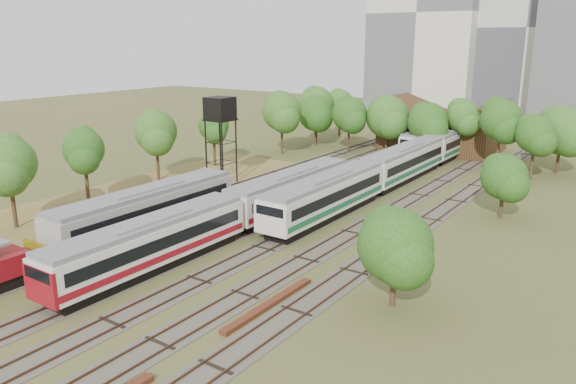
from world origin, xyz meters
The scene contains 15 objects.
ground centered at (0.00, 0.00, 0.00)m, with size 240.00×240.00×0.00m, color #475123.
dry_grass_patch centered at (-18.00, 8.00, 0.02)m, with size 14.00×60.00×0.04m, color brown.
tracks centered at (-0.67, 25.00, 0.04)m, with size 24.60×80.00×0.19m.
railcar_red_set centered at (-2.00, 11.30, 1.97)m, with size 3.02×34.58×3.73m.
railcar_green_set centered at (2.00, 37.30, 2.08)m, with size 3.17×52.07×3.93m.
railcar_rear centered at (-2.00, 55.94, 1.83)m, with size 2.80×16.08×3.45m.
old_grey_coach centered at (-8.00, 7.62, 2.15)m, with size 3.19×18.00×3.95m.
water_tower centered at (-14.65, 24.60, 8.20)m, with size 2.81×2.81×9.74m.
rail_pile_far centered at (8.20, 2.84, 0.14)m, with size 0.54×8.72×0.28m, color #5D2C1A.
maintenance_shed centered at (-1.00, 57.98, 2.91)m, with size 16.45×11.55×7.58m.
tree_band_left centered at (-19.29, 28.95, 5.41)m, with size 8.33×73.89×8.87m.
tree_band_far centered at (-1.25, 50.85, 5.55)m, with size 41.06×9.19×8.91m.
tree_band_right centered at (14.52, 26.39, 4.40)m, with size 5.26×43.25×7.57m.
tower_left centered at (-18.00, 95.00, 21.00)m, with size 22.00×16.00×42.00m, color beige.
tower_centre centered at (2.00, 100.00, 18.00)m, with size 20.00×18.00×36.00m, color beige.
Camera 1 is at (27.09, -22.38, 15.94)m, focal length 35.00 mm.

